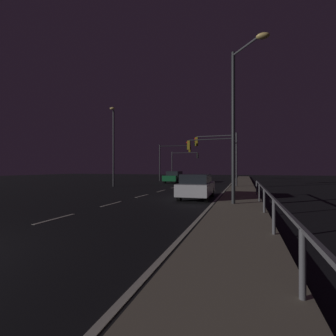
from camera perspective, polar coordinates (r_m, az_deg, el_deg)
name	(u,v)px	position (r m, az deg, el deg)	size (l,w,h in m)	color
ground_plane	(163,190)	(21.02, -1.17, -5.38)	(112.00, 112.00, 0.00)	black
sidewalk_right	(241,192)	(19.86, 17.17, -5.47)	(2.32, 77.00, 0.14)	gray
lane_markings_center	(174,187)	(24.34, 1.54, -4.65)	(0.14, 50.00, 0.01)	silver
lane_edge_line	(228,187)	(24.91, 14.07, -4.54)	(0.14, 53.00, 0.01)	silver
car	(197,186)	(15.16, 6.87, -4.28)	(1.93, 4.44, 1.57)	silver
car_oncoming	(174,177)	(32.06, 1.46, -2.11)	(1.86, 4.42, 1.57)	#14592D
traffic_light_overhead_east	(211,151)	(24.67, 10.25, 4.05)	(4.81, 0.40, 5.01)	#4C4C51
traffic_light_far_center	(184,159)	(42.28, 3.85, 2.08)	(4.93, 0.34, 4.98)	#38383D
traffic_light_far_left	(218,149)	(25.65, 11.78, 4.56)	(4.48, 0.34, 5.47)	#38383D
traffic_light_mid_left	(173,155)	(36.99, 1.22, 3.16)	(5.02, 0.70, 5.69)	#2D3033
street_lamp_median	(238,111)	(12.50, 16.41, 13.03)	(1.66, 1.88, 7.67)	#2D3033
street_lamp_across_street	(113,141)	(26.02, -12.95, 6.36)	(1.25, 1.98, 8.16)	#38383D
barrier_fence	(268,199)	(8.75, 22.84, -6.87)	(0.09, 16.86, 0.98)	#59595E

